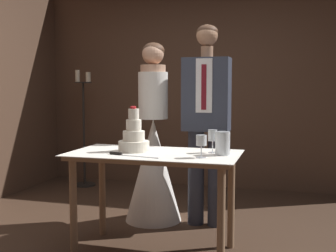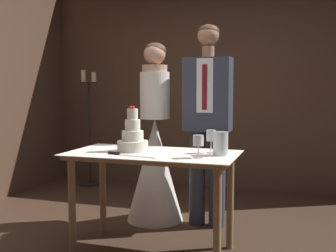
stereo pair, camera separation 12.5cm
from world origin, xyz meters
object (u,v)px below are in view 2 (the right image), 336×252
Objects in this scene: wine_glass_middle at (211,137)px; groom at (208,116)px; candle_stand at (89,132)px; cake_knife at (122,154)px; cake_table at (153,166)px; tiered_cake at (133,138)px; wine_glass_near at (198,142)px; bride at (155,156)px; hurricane_candle at (221,144)px.

groom reaches higher than wine_glass_middle.
cake_knife is at bearing -55.76° from candle_stand.
cake_table is 3.66× the size of tiered_cake.
wine_glass_near is 0.10× the size of bride.
hurricane_candle is (0.52, 0.03, 0.19)m from cake_table.
wine_glass_near is 0.25m from wine_glass_middle.
tiered_cake is 0.24× the size of candle_stand.
cake_table is 0.87m from groom.
cake_table is 0.86× the size of candle_stand.
groom is (0.26, 0.76, 0.34)m from cake_table.
tiered_cake is 2.00× the size of wine_glass_middle.
candle_stand reaches higher than cake_knife.
cake_table is 7.47× the size of hurricane_candle.
cake_table is at bearing -164.67° from wine_glass_middle.
cake_knife is (-0.17, -0.19, 0.11)m from cake_table.
cake_table is at bearing -7.64° from tiered_cake.
wine_glass_near is 0.92× the size of wine_glass_middle.
groom is at bearing 105.11° from wine_glass_middle.
bride is (-0.26, 0.76, -0.05)m from cake_table.
bride is at bearing -40.45° from candle_stand.
candle_stand is at bearing 127.03° from tiered_cake.
bride is 0.92× the size of groom.
cake_knife is at bearing -84.59° from bride.
tiered_cake is (-0.17, 0.02, 0.21)m from cake_table.
cake_knife is 2.51m from candle_stand.
cake_knife is at bearing -131.39° from cake_table.
tiered_cake reaches higher than cake_table.
cake_knife is 0.68m from wine_glass_middle.
candle_stand is (-1.58, 1.89, 0.02)m from cake_table.
wine_glass_middle is (0.04, 0.25, 0.01)m from wine_glass_near.
tiered_cake is at bearing 172.36° from cake_table.
cake_knife reaches higher than cake_table.
cake_knife is 2.36× the size of hurricane_candle.
cake_knife is at bearing -114.13° from groom.
candle_stand is at bearing 138.66° from wine_glass_middle.
wine_glass_middle is 2.68m from candle_stand.
bride is (-0.69, 0.64, -0.28)m from wine_glass_middle.
hurricane_candle is 1.09m from bride.
tiered_cake is at bearing -120.47° from groom.
hurricane_candle is at bearing 3.83° from cake_table.
cake_table is 2.46m from candle_stand.
wine_glass_middle is (0.60, 0.09, 0.02)m from tiered_cake.
wine_glass_middle is at bearing -74.89° from groom.
bride reaches higher than cake_knife.
wine_glass_near is 1.13m from bride.
tiered_cake is 0.21× the size of bride.
wine_glass_near is at bearing -45.63° from candle_stand.
wine_glass_middle is at bearing 8.87° from tiered_cake.
tiered_cake is at bearing -179.07° from hurricane_candle.
groom is at bearing 109.96° from hurricane_candle.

